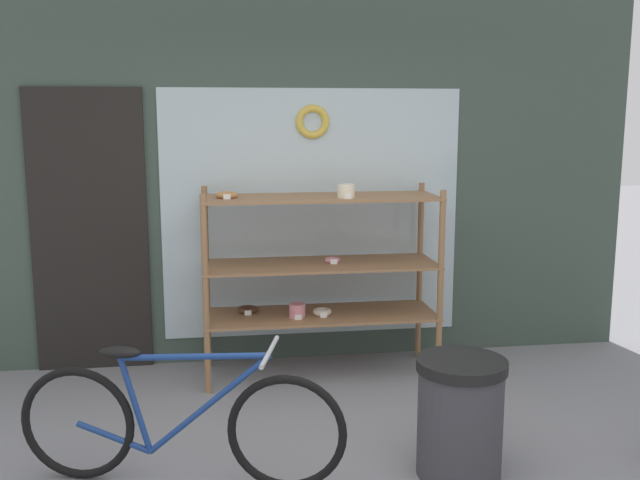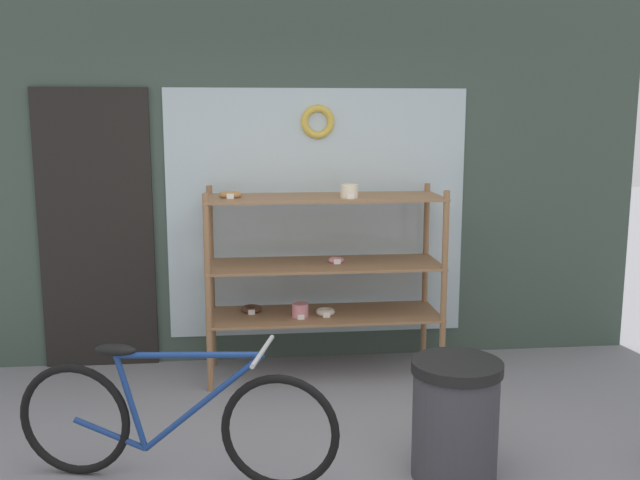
# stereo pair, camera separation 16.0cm
# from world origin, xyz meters

# --- Properties ---
(storefront_facade) EXTENTS (5.50, 0.13, 3.27)m
(storefront_facade) POSITION_xyz_m (-0.04, 2.39, 1.59)
(storefront_facade) COLOR #3D4C42
(storefront_facade) RESTS_ON ground_plane
(display_case) EXTENTS (1.69, 0.57, 1.42)m
(display_case) POSITION_xyz_m (0.19, 1.97, 0.84)
(display_case) COLOR #8E6642
(display_case) RESTS_ON ground_plane
(bicycle) EXTENTS (1.68, 0.57, 0.75)m
(bicycle) POSITION_xyz_m (-0.75, 0.48, 0.34)
(bicycle) COLOR black
(bicycle) RESTS_ON ground_plane
(trash_bin) EXTENTS (0.48, 0.48, 0.64)m
(trash_bin) POSITION_xyz_m (0.72, 0.37, 0.35)
(trash_bin) COLOR #38383D
(trash_bin) RESTS_ON ground_plane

